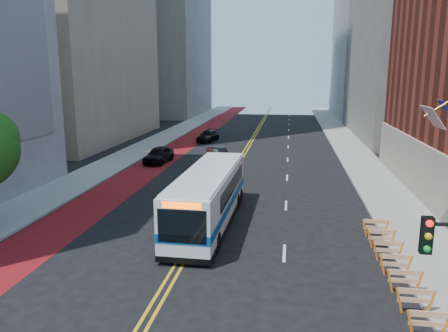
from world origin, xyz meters
TOP-DOWN VIEW (x-y plane):
  - ground at (0.00, 0.00)m, footprint 160.00×160.00m
  - sidewalk_left at (-12.00, 30.00)m, footprint 4.00×140.00m
  - sidewalk_right at (12.00, 30.00)m, footprint 4.00×140.00m
  - bus_lane_paint at (-8.10, 30.00)m, footprint 3.60×140.00m
  - center_line_inner at (-0.18, 30.00)m, footprint 0.14×140.00m
  - center_line_outer at (0.18, 30.00)m, footprint 0.14×140.00m
  - lane_dashes at (4.80, 38.00)m, footprint 0.14×98.20m
  - construction_barriers at (9.60, 3.42)m, footprint 1.42×10.91m
  - transit_bus at (0.37, 9.67)m, footprint 2.83×11.93m
  - car_a at (-7.81, 26.53)m, footprint 2.30×4.84m
  - car_b at (-1.96, 27.27)m, footprint 3.20×4.85m
  - car_c at (-5.52, 40.87)m, footprint 2.66×5.04m

SIDE VIEW (x-z plane):
  - ground at x=0.00m, z-range 0.00..0.00m
  - center_line_inner at x=-0.18m, z-range 0.00..0.01m
  - center_line_outer at x=0.18m, z-range 0.00..0.01m
  - bus_lane_paint at x=-8.10m, z-range 0.00..0.01m
  - lane_dashes at x=4.80m, z-range 0.00..0.01m
  - sidewalk_left at x=-12.00m, z-range 0.00..0.15m
  - sidewalk_right at x=12.00m, z-range 0.00..0.15m
  - construction_barriers at x=9.60m, z-range 0.17..1.18m
  - car_c at x=-5.52m, z-range 0.00..1.39m
  - car_b at x=-1.96m, z-range 0.00..1.51m
  - car_a at x=-7.81m, z-range 0.00..1.60m
  - transit_bus at x=0.37m, z-range 0.07..3.34m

